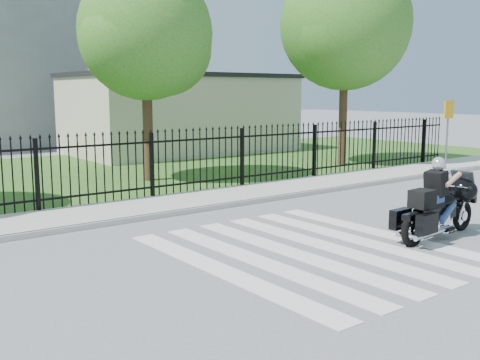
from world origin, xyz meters
TOP-DOWN VIEW (x-y plane):
  - ground at (0.00, 0.00)m, footprint 120.00×120.00m
  - crosswalk at (0.00, 0.00)m, footprint 5.00×5.50m
  - sidewalk at (0.00, 5.00)m, footprint 40.00×2.00m
  - curb at (0.00, 4.00)m, footprint 40.00×0.12m
  - grass_strip at (0.00, 12.00)m, footprint 40.00×12.00m
  - iron_fence at (0.00, 6.00)m, footprint 26.00×0.04m
  - tree_mid at (1.50, 9.00)m, footprint 4.20×4.20m
  - tree_right at (9.50, 8.00)m, footprint 5.00×5.00m
  - building_low at (7.00, 16.00)m, footprint 10.00×6.00m
  - building_low_roof at (7.00, 16.00)m, footprint 10.20×6.20m
  - motorcycle_rider at (2.56, -0.88)m, footprint 2.49×0.84m
  - traffic_sign at (10.88, 4.29)m, footprint 0.53×0.08m

SIDE VIEW (x-z plane):
  - ground at x=0.00m, z-range 0.00..0.00m
  - crosswalk at x=0.00m, z-range 0.00..0.01m
  - grass_strip at x=0.00m, z-range 0.00..0.02m
  - sidewalk at x=0.00m, z-range 0.00..0.12m
  - curb at x=0.00m, z-range 0.00..0.12m
  - motorcycle_rider at x=2.56m, z-range -0.15..1.50m
  - iron_fence at x=0.00m, z-range 0.00..1.80m
  - building_low at x=7.00m, z-range 0.00..3.50m
  - traffic_sign at x=10.88m, z-range 0.64..3.09m
  - building_low_roof at x=7.00m, z-range 3.50..3.70m
  - tree_mid at x=1.50m, z-range 1.28..8.06m
  - tree_right at x=9.50m, z-range 1.44..9.34m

